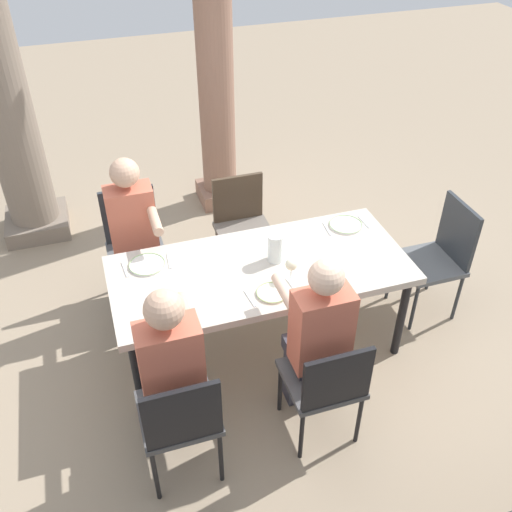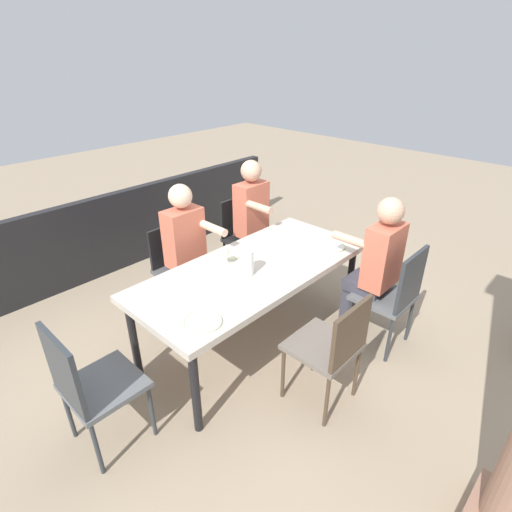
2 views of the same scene
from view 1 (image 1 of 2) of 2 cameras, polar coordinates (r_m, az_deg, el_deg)
name	(u,v)px [view 1 (image 1 of 2)]	position (r m, az deg, el deg)	size (l,w,h in m)	color
ground_plane	(260,345)	(4.39, 0.42, -8.81)	(16.00, 16.00, 0.00)	gray
dining_table	(261,274)	(3.92, 0.46, -1.82)	(2.02, 0.90, 0.75)	beige
chair_west_north	(134,241)	(4.59, -11.99, 1.47)	(0.44, 0.44, 0.94)	#5B5E61
chair_west_south	(180,417)	(3.32, -7.52, -15.57)	(0.44, 0.44, 0.90)	#4F4F50
chair_mid_north	(242,223)	(4.71, -1.37, 3.34)	(0.44, 0.44, 0.89)	#6A6158
chair_mid_south	(327,382)	(3.51, 7.01, -12.31)	(0.44, 0.44, 0.86)	#4F4F50
chair_head_east	(440,253)	(4.58, 17.79, 0.30)	(0.44, 0.44, 0.95)	#5B5E61
diner_woman_green	(171,371)	(3.29, -8.38, -11.20)	(0.35, 0.49, 1.34)	#3F3F4C
diner_man_white	(136,237)	(4.32, -11.85, 1.82)	(0.35, 0.49, 1.32)	#3F3F4C
diner_guest_third	(315,336)	(3.49, 5.91, -7.89)	(0.34, 0.49, 1.31)	#3F3F4C
stone_column_near	(2,94)	(5.33, -23.88, 14.52)	(0.56, 0.56, 2.77)	gray
stone_column_centre	(215,61)	(5.41, -4.10, 18.75)	(0.43, 0.43, 2.93)	#936B56
plate_0	(147,264)	(3.95, -10.75, -0.83)	(0.25, 0.25, 0.02)	white
fork_0	(125,269)	(3.95, -12.87, -1.31)	(0.02, 0.17, 0.01)	silver
spoon_0	(169,261)	(3.97, -8.62, -0.49)	(0.02, 0.17, 0.01)	silver
plate_1	(272,293)	(3.66, 1.63, -3.66)	(0.21, 0.21, 0.02)	silver
wine_glass_1	(291,265)	(3.71, 3.53, -0.90)	(0.08, 0.08, 0.16)	white
fork_1	(250,298)	(3.63, -0.61, -4.21)	(0.02, 0.17, 0.01)	silver
spoon_1	(294,289)	(3.71, 3.82, -3.26)	(0.02, 0.17, 0.01)	silver
plate_2	(346,225)	(4.32, 8.90, 3.09)	(0.25, 0.25, 0.02)	white
fork_2	(327,229)	(4.27, 7.07, 2.69)	(0.02, 0.17, 0.01)	silver
spoon_2	(364,222)	(4.39, 10.66, 3.35)	(0.02, 0.17, 0.01)	silver
water_pitcher	(275,249)	(3.89, 1.94, 0.68)	(0.11, 0.11, 0.21)	white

